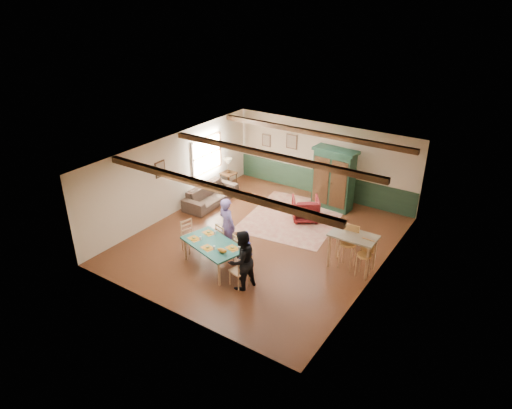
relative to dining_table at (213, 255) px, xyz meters
The scene contains 35 objects.
floor 2.02m from the dining_table, 80.46° to the left, with size 8.00×8.00×0.00m, color #482314.
wall_back 6.05m from the dining_table, 86.84° to the left, with size 7.00×0.02×2.70m, color beige.
wall_left 3.85m from the dining_table, 148.33° to the left, with size 0.02×8.00×2.70m, color beige.
wall_right 4.41m from the dining_table, 27.06° to the left, with size 0.02×8.00×2.70m, color beige.
ceiling 3.06m from the dining_table, 80.46° to the left, with size 7.00×8.00×0.02m, color silver.
wainscot_back 5.95m from the dining_table, 86.83° to the left, with size 6.95×0.03×0.90m, color #1D3625.
ceiling_beam_front 2.29m from the dining_table, 46.28° to the right, with size 6.95×0.16×0.16m, color black.
ceiling_beam_mid 3.27m from the dining_table, 82.05° to the left, with size 6.95×0.16×0.16m, color black.
ceiling_beam_back 5.45m from the dining_table, 86.20° to the left, with size 6.95×0.16×0.16m, color black.
window_left 4.96m from the dining_table, 130.67° to the left, with size 0.06×1.60×1.30m, color white, non-canonical shape.
picture_left_wall 3.69m from the dining_table, 156.65° to the left, with size 0.04×0.42×0.52m, color tan, non-canonical shape.
picture_back_a 6.17m from the dining_table, 99.31° to the left, with size 0.45×0.04×0.55m, color tan, non-canonical shape.
picture_back_b 6.41m from the dining_table, 109.26° to the left, with size 0.38×0.04×0.48m, color tan, non-canonical shape.
dining_table is the anchor object (origin of this frame).
dining_chair_far_left 0.81m from the dining_table, 103.35° to the left, with size 0.41×0.43×0.93m, color #A97B54, non-canonical shape.
dining_chair_far_right 0.81m from the dining_table, 45.24° to the left, with size 0.41×0.43×0.93m, color #A97B54, non-canonical shape.
dining_chair_end_left 1.13m from the dining_table, 164.30° to the left, with size 0.41×0.43×0.93m, color #A97B54, non-canonical shape.
dining_chair_end_right 1.13m from the dining_table, 15.70° to the right, with size 0.41×0.43×0.93m, color #A97B54, non-canonical shape.
person_man 1.00m from the dining_table, 100.86° to the left, with size 0.62×0.40×1.69m, color slate.
person_woman 1.30m from the dining_table, 15.70° to the right, with size 0.79×0.61×1.62m, color black.
person_child 0.89m from the dining_table, 47.73° to the left, with size 0.48×0.31×0.98m, color navy.
cat 0.71m from the dining_table, 26.01° to the right, with size 0.35×0.14×0.18m, color orange, non-canonical shape.
place_setting_near_left 0.73m from the dining_table, behind, with size 0.39×0.29×0.11m, color orange, non-canonical shape.
place_setting_near_center 0.50m from the dining_table, 83.90° to the right, with size 0.39×0.29×0.11m, color orange, non-canonical shape.
place_setting_far_left 0.73m from the dining_table, 139.85° to the left, with size 0.39×0.29×0.11m, color orange, non-canonical shape.
place_setting_far_right 0.73m from the dining_table, ahead, with size 0.39×0.29×0.11m, color orange, non-canonical shape.
area_rug 3.76m from the dining_table, 84.05° to the left, with size 2.86×3.40×0.01m, color beige.
armoire 5.34m from the dining_table, 77.88° to the left, with size 1.51×0.60×2.13m, color black.
armchair 3.93m from the dining_table, 78.58° to the left, with size 0.84×0.86×0.78m, color #450D13.
sofa 4.04m from the dining_table, 129.73° to the left, with size 2.23×0.87×0.65m, color #3C2D25.
end_table 5.34m from the dining_table, 122.30° to the left, with size 0.51×0.51×0.62m, color black, non-canonical shape.
table_lamp 5.37m from the dining_table, 122.30° to the left, with size 0.32×0.32×0.57m, color #D1BE87, non-canonical shape.
counter_table 3.75m from the dining_table, 32.68° to the left, with size 1.24×0.73×1.04m, color #B2A88B, non-canonical shape.
bar_stool_left 3.65m from the dining_table, 33.21° to the left, with size 0.44×0.48×1.23m, color tan, non-canonical shape.
bar_stool_right 4.01m from the dining_table, 27.23° to the left, with size 0.37×0.41×1.05m, color tan, non-canonical shape.
Camera 1 is at (6.47, -10.10, 7.06)m, focal length 32.00 mm.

